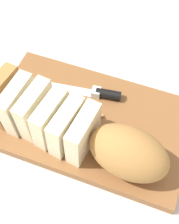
# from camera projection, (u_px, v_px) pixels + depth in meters

# --- Properties ---
(ground_plane) EXTENTS (3.00, 3.00, 0.00)m
(ground_plane) POSITION_uv_depth(u_px,v_px,m) (89.00, 125.00, 0.72)
(ground_plane) COLOR beige
(cutting_board) EXTENTS (0.45, 0.28, 0.03)m
(cutting_board) POSITION_uv_depth(u_px,v_px,m) (89.00, 122.00, 0.71)
(cutting_board) COLOR brown
(cutting_board) RESTS_ON ground_plane
(bread_loaf) EXTENTS (0.39, 0.13, 0.11)m
(bread_loaf) POSITION_uv_depth(u_px,v_px,m) (82.00, 132.00, 0.62)
(bread_loaf) COLOR #A8753D
(bread_loaf) RESTS_ON cutting_board
(bread_knife) EXTENTS (0.29, 0.07, 0.02)m
(bread_knife) POSITION_uv_depth(u_px,v_px,m) (88.00, 91.00, 0.73)
(bread_knife) COLOR silver
(bread_knife) RESTS_ON cutting_board
(crumb_near_knife) EXTENTS (0.01, 0.01, 0.01)m
(crumb_near_knife) POSITION_uv_depth(u_px,v_px,m) (89.00, 110.00, 0.70)
(crumb_near_knife) COLOR tan
(crumb_near_knife) RESTS_ON cutting_board
(crumb_near_loaf) EXTENTS (0.01, 0.01, 0.01)m
(crumb_near_loaf) POSITION_uv_depth(u_px,v_px,m) (102.00, 116.00, 0.70)
(crumb_near_loaf) COLOR tan
(crumb_near_loaf) RESTS_ON cutting_board
(crumb_stray_left) EXTENTS (0.00, 0.00, 0.00)m
(crumb_stray_left) POSITION_uv_depth(u_px,v_px,m) (79.00, 111.00, 0.71)
(crumb_stray_left) COLOR tan
(crumb_stray_left) RESTS_ON cutting_board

